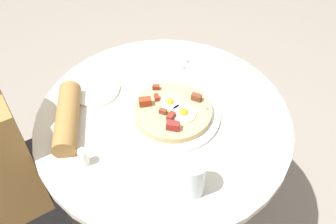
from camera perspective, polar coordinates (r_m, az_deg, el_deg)
The scene contains 11 objects.
ground_plane at distance 1.80m, azimuth -0.50°, elevation -16.85°, with size 6.00×6.00×0.00m, color gray.
dining_table at distance 1.31m, azimuth -0.67°, elevation -5.98°, with size 0.81×0.81×0.75m.
person_seated at distance 1.45m, azimuth -24.03°, elevation -8.84°, with size 0.45×0.48×1.14m.
pizza_plate at distance 1.17m, azimuth 0.74°, elevation -0.37°, with size 0.30×0.30×0.01m, color silver.
breakfast_pizza at distance 1.15m, azimuth 0.75°, elevation 0.24°, with size 0.25×0.25×0.05m.
bread_plate at distance 1.27m, azimuth -11.21°, elevation 3.46°, with size 0.16×0.16×0.01m, color silver.
napkin at distance 1.37m, azimuth -0.73°, elevation 8.22°, with size 0.17×0.14×0.00m, color white.
fork at distance 1.38m, azimuth -0.47°, elevation 8.81°, with size 0.18×0.01×0.01m, color silver.
knife at distance 1.36m, azimuth -1.00°, elevation 7.92°, with size 0.18×0.01×0.01m, color silver.
water_glass at distance 0.97m, azimuth 3.93°, elevation -9.98°, with size 0.07×0.07×0.12m, color silver.
salt_shaker at distance 1.06m, azimuth -12.93°, elevation -6.86°, with size 0.03×0.03×0.06m, color white.
Camera 1 is at (-0.67, 0.40, 1.62)m, focal length 39.26 mm.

